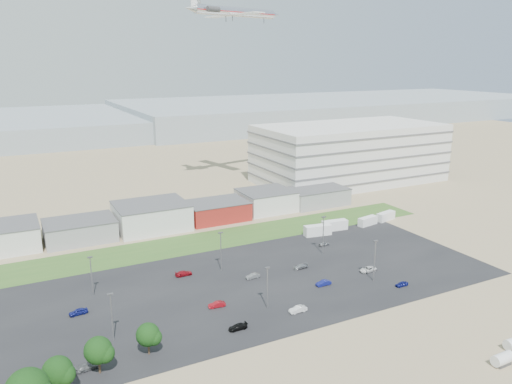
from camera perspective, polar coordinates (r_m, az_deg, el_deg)
ground at (r=104.78m, az=2.47°, el=-14.94°), size 700.00×700.00×0.00m
parking_lot at (r=122.52m, az=-0.14°, el=-10.28°), size 120.00×50.00×0.01m
grass_strip at (r=147.95m, az=-7.55°, el=-5.89°), size 160.00×16.00×0.02m
hills_backdrop at (r=405.83m, az=-14.91°, el=7.60°), size 700.00×200.00×9.00m
building_row at (r=159.92m, az=-15.67°, el=-3.22°), size 170.00×20.00×8.00m
parking_garage at (r=223.84m, az=10.64°, el=4.40°), size 80.00×40.00×25.00m
storage_tank_nw at (r=102.05m, az=26.35°, el=-16.70°), size 4.09×2.07×2.44m
box_trailer_a at (r=154.34m, az=7.06°, el=-4.36°), size 8.77×3.90×3.17m
box_trailer_b at (r=159.79m, az=8.97°, el=-3.77°), size 8.52×3.48×3.11m
box_trailer_c at (r=166.54m, az=12.65°, el=-3.26°), size 7.53×3.61×2.71m
box_trailer_d at (r=172.89m, az=14.62°, el=-2.70°), size 7.77×4.03×2.79m
tree_mid at (r=89.78m, az=-21.71°, el=-18.76°), size 5.14×5.14×7.72m
tree_right at (r=92.96m, az=-17.58°, el=-17.14°), size 5.10×5.10×7.65m
tree_near at (r=96.01m, az=-12.24°, el=-15.90°), size 4.63×4.63×6.95m
lightpole_front_l at (r=101.12m, az=-16.14°, el=-13.58°), size 1.15×0.48×9.75m
lightpole_front_m at (r=108.96m, az=1.29°, el=-10.88°), size 1.11×0.46×9.47m
lightpole_front_r at (r=124.72m, az=13.39°, el=-7.65°), size 1.22×0.51×10.37m
lightpole_back_l at (r=119.92m, az=-18.27°, el=-9.17°), size 1.12×0.47×9.53m
lightpole_back_m at (r=127.43m, az=-4.03°, el=-6.80°), size 1.20×0.50×10.24m
lightpole_back_r at (r=139.00m, az=7.69°, el=-4.91°), size 1.26×0.53×10.75m
airliner at (r=203.08m, az=-2.35°, el=19.89°), size 51.23×40.46×13.41m
parked_car_0 at (r=131.15m, az=12.67°, el=-8.62°), size 4.50×2.16×1.24m
parked_car_1 at (r=121.80m, az=7.72°, el=-10.26°), size 3.83×1.34×1.26m
parked_car_2 at (r=125.27m, az=16.32°, el=-10.06°), size 3.28×1.34×1.12m
parked_car_3 at (r=102.95m, az=-2.09°, el=-15.15°), size 3.97×1.67×1.15m
parked_car_4 at (r=111.34m, az=-4.50°, el=-12.70°), size 3.85×1.68×1.23m
parked_car_5 at (r=114.46m, az=-19.65°, el=-12.76°), size 4.00×1.91×1.32m
parked_car_6 at (r=127.08m, az=-8.26°, el=-9.19°), size 4.33×1.87×1.24m
parked_car_7 at (r=124.43m, az=-0.37°, el=-9.58°), size 3.64×1.49×1.17m
parked_car_8 at (r=146.31m, az=7.77°, el=-5.90°), size 3.39×1.57×1.12m
parked_car_10 at (r=96.14m, az=-18.73°, el=-18.38°), size 4.18×2.15×1.16m
parked_car_12 at (r=130.32m, az=5.12°, el=-8.48°), size 3.98×1.66×1.15m
parked_car_13 at (r=109.42m, az=4.81°, el=-13.21°), size 3.99×1.40×1.31m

